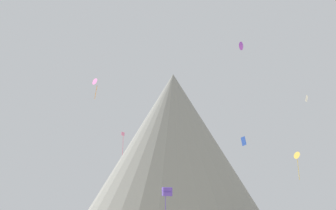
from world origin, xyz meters
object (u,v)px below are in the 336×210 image
at_px(kite_magenta_high, 95,82).
at_px(kite_blue_mid, 244,141).
at_px(rock_massif, 170,162).
at_px(kite_pink_mid, 123,139).
at_px(kite_white_high, 307,99).
at_px(kite_indigo_low, 167,192).
at_px(kite_gold_mid, 297,156).
at_px(kite_violet_high, 242,46).

bearing_deg(kite_magenta_high, kite_blue_mid, -171.04).
height_order(rock_massif, kite_blue_mid, rock_massif).
height_order(kite_blue_mid, kite_pink_mid, kite_pink_mid).
xyz_separation_m(rock_massif, kite_white_high, (20.44, -56.73, 3.24)).
height_order(rock_massif, kite_white_high, rock_massif).
distance_m(kite_blue_mid, kite_indigo_low, 13.56).
height_order(kite_indigo_low, kite_gold_mid, kite_gold_mid).
xyz_separation_m(kite_pink_mid, kite_magenta_high, (-5.24, -8.15, 8.87)).
bearing_deg(kite_pink_mid, kite_gold_mid, -170.28).
height_order(kite_indigo_low, kite_white_high, kite_white_high).
bearing_deg(kite_magenta_high, kite_indigo_low, 167.35).
height_order(kite_blue_mid, kite_magenta_high, kite_magenta_high).
xyz_separation_m(kite_indigo_low, kite_gold_mid, (26.18, 20.17, 8.68)).
bearing_deg(kite_violet_high, kite_indigo_low, -177.87).
xyz_separation_m(kite_blue_mid, kite_pink_mid, (-17.64, 24.92, 5.28)).
distance_m(kite_violet_high, kite_gold_mid, 23.41).
bearing_deg(kite_white_high, kite_pink_mid, -20.02).
xyz_separation_m(kite_pink_mid, kite_gold_mid, (32.64, -6.59, -4.04)).
relative_size(kite_blue_mid, kite_pink_mid, 0.29).
height_order(kite_magenta_high, kite_white_high, kite_magenta_high).
relative_size(kite_pink_mid, kite_magenta_high, 1.17).
relative_size(kite_blue_mid, kite_gold_mid, 0.26).
distance_m(kite_gold_mid, kite_white_high, 10.89).
bearing_deg(kite_pink_mid, kite_blue_mid, 146.43).
height_order(kite_violet_high, kite_gold_mid, kite_violet_high).
relative_size(kite_indigo_low, kite_magenta_high, 1.27).
bearing_deg(kite_indigo_low, kite_white_high, -153.16).
height_order(kite_pink_mid, kite_violet_high, kite_violet_high).
distance_m(kite_pink_mid, kite_magenta_high, 13.14).
distance_m(kite_indigo_low, kite_magenta_high, 30.81).
relative_size(rock_massif, kite_magenta_high, 17.38).
xyz_separation_m(rock_massif, kite_indigo_low, (-7.12, -73.56, -15.72)).
xyz_separation_m(kite_blue_mid, kite_magenta_high, (-22.88, 16.77, 14.15)).
xyz_separation_m(kite_violet_high, kite_magenta_high, (-27.74, 0.69, -8.07)).
distance_m(rock_massif, kite_blue_mid, 72.31).
height_order(kite_pink_mid, kite_white_high, kite_white_high).
bearing_deg(kite_white_high, kite_gold_mid, -71.28).
xyz_separation_m(kite_indigo_low, kite_magenta_high, (-11.70, 18.60, 21.59)).
distance_m(rock_massif, kite_magenta_high, 58.39).
xyz_separation_m(kite_blue_mid, kite_gold_mid, (15.00, 18.33, 1.24)).
distance_m(kite_blue_mid, kite_gold_mid, 23.72).
bearing_deg(kite_magenta_high, kite_pink_mid, -77.53).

